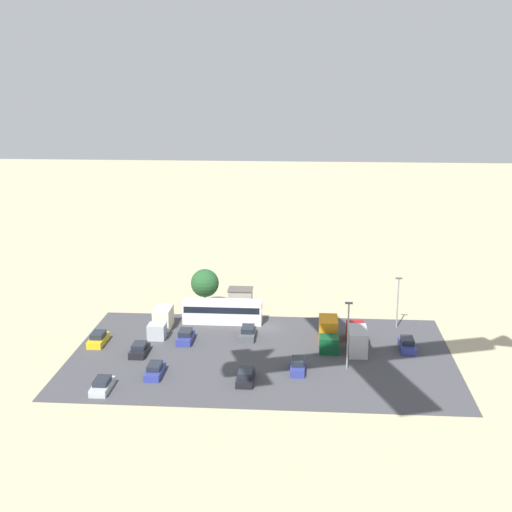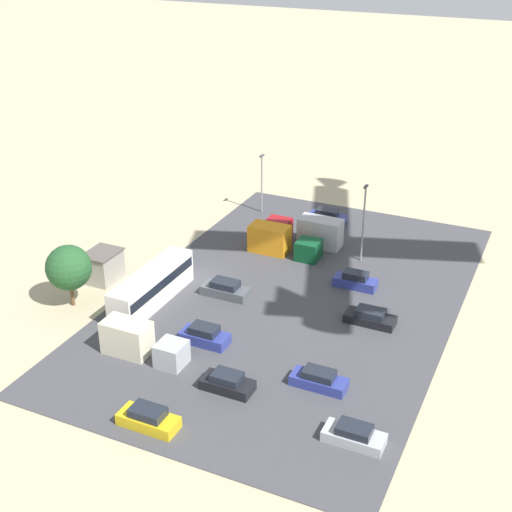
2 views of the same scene
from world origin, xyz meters
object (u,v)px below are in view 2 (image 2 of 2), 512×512
object	(u,v)px
parked_car_3	(327,217)
parked_car_7	(204,336)
parked_car_1	(370,317)
parked_car_8	(354,435)
parked_truck_2	(139,342)
parked_car_4	(319,380)
parked_truck_1	(280,242)
shed_building	(103,266)
parked_car_2	(148,419)
parked_car_5	(355,281)
parked_car_6	(225,289)
parked_truck_0	(308,231)
bus	(152,286)
parked_car_0	(227,383)

from	to	relation	value
parked_car_3	parked_car_7	world-z (taller)	parked_car_3
parked_car_1	parked_car_7	xyz separation A→B (m)	(9.13, -12.05, 0.10)
parked_car_3	parked_car_8	world-z (taller)	parked_car_3
parked_car_3	parked_truck_2	distance (m)	33.50
parked_car_3	parked_car_7	xyz separation A→B (m)	(29.14, -0.75, -0.01)
parked_car_3	parked_car_4	distance (m)	32.58
parked_car_7	parked_truck_1	xyz separation A→B (m)	(-19.02, -1.00, 0.68)
shed_building	parked_car_1	distance (m)	27.06
parked_car_2	parked_truck_1	xyz separation A→B (m)	(-30.41, -2.59, 0.72)
parked_car_5	parked_car_6	distance (m)	12.92
parked_car_3	parked_truck_1	size ratio (longest dim) A/B	0.56
parked_car_4	parked_truck_0	xyz separation A→B (m)	(-24.38, -10.35, 0.84)
bus	parked_truck_2	size ratio (longest dim) A/B	1.51
parked_car_7	parked_truck_0	size ratio (longest dim) A/B	0.49
parked_car_3	parked_truck_1	world-z (taller)	parked_truck_1
parked_truck_0	parked_truck_2	size ratio (longest dim) A/B	1.17
parked_car_1	parked_truck_0	size ratio (longest dim) A/B	0.53
parked_car_5	parked_truck_0	world-z (taller)	parked_truck_0
parked_car_0	parked_car_2	xyz separation A→B (m)	(6.30, -3.21, 0.04)
shed_building	parked_car_7	xyz separation A→B (m)	(5.96, 14.80, -0.80)
parked_car_1	parked_car_6	distance (m)	14.24
parked_car_1	parked_car_7	world-z (taller)	parked_car_7
shed_building	bus	xyz separation A→B (m)	(1.91, 6.99, 0.31)
parked_car_1	parked_car_6	world-z (taller)	parked_car_6
parked_car_3	parked_truck_0	distance (m)	6.53
parked_car_1	parked_truck_0	distance (m)	17.61
bus	parked_car_8	world-z (taller)	bus
parked_car_6	parked_truck_2	xyz separation A→B (m)	(12.20, -1.80, 0.68)
parked_car_2	parked_truck_1	bearing A→B (deg)	-175.14
parked_car_2	parked_car_8	xyz separation A→B (m)	(-4.60, 14.07, -0.06)
parked_car_1	parked_car_3	xyz separation A→B (m)	(-20.00, -11.30, 0.10)
parked_car_4	parked_car_6	bearing A→B (deg)	-126.67
shed_building	parked_car_8	xyz separation A→B (m)	(12.76, 30.46, -0.90)
parked_car_0	parked_car_4	bearing A→B (deg)	117.86
parked_car_4	parked_truck_1	distance (m)	24.06
parked_car_0	parked_car_3	world-z (taller)	parked_car_3
bus	parked_car_1	bearing A→B (deg)	14.35
parked_truck_1	parked_car_5	bearing A→B (deg)	68.17
parked_car_0	parked_car_1	distance (m)	15.98
parked_car_5	parked_car_7	xyz separation A→B (m)	(15.11, -8.74, -0.00)
parked_car_8	parked_truck_1	distance (m)	30.73
parked_car_2	parked_car_3	bearing A→B (deg)	-178.82
parked_car_7	parked_car_3	bearing A→B (deg)	178.53
parked_truck_2	parked_car_3	bearing A→B (deg)	171.93
parked_car_3	parked_car_6	size ratio (longest dim) A/B	0.95
parked_car_3	parked_car_5	xyz separation A→B (m)	(14.02, 7.99, -0.00)
parked_car_2	bus	bearing A→B (deg)	-148.70
shed_building	parked_car_1	bearing A→B (deg)	96.74
shed_building	parked_truck_2	xyz separation A→B (m)	(9.98, 10.85, -0.15)
parked_car_6	parked_car_8	world-z (taller)	parked_car_6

